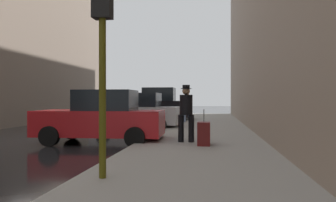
% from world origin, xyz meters
% --- Properties ---
extents(ground_plane, '(120.00, 120.00, 0.00)m').
position_xyz_m(ground_plane, '(0.00, 0.00, 0.00)').
color(ground_plane, black).
extents(sidewalk, '(4.00, 40.00, 0.15)m').
position_xyz_m(sidewalk, '(6.00, 0.00, 0.07)').
color(sidewalk, gray).
rests_on(sidewalk, ground_plane).
extents(parked_red_hatchback, '(4.26, 2.17, 1.79)m').
position_xyz_m(parked_red_hatchback, '(2.65, 0.05, 0.85)').
color(parked_red_hatchback, '#B2191E').
rests_on(parked_red_hatchback, ground_plane).
extents(parked_silver_sedan, '(4.24, 2.13, 1.79)m').
position_xyz_m(parked_silver_sedan, '(2.65, 5.22, 0.85)').
color(parked_silver_sedan, '#B7BABF').
rests_on(parked_silver_sedan, ground_plane).
extents(parked_black_suv, '(4.60, 2.07, 2.25)m').
position_xyz_m(parked_black_suv, '(2.65, 11.09, 1.03)').
color(parked_black_suv, black).
rests_on(parked_black_suv, ground_plane).
extents(fire_hydrant, '(0.42, 0.22, 0.70)m').
position_xyz_m(fire_hydrant, '(4.45, 7.42, 0.50)').
color(fire_hydrant, red).
rests_on(fire_hydrant, sidewalk).
extents(traffic_light, '(0.32, 0.32, 3.60)m').
position_xyz_m(traffic_light, '(4.50, -5.23, 2.76)').
color(traffic_light, '#514C0F').
rests_on(traffic_light, sidewalk).
extents(pedestrian_with_fedora, '(0.50, 0.40, 1.78)m').
position_xyz_m(pedestrian_with_fedora, '(5.53, -0.42, 1.14)').
color(pedestrian_with_fedora, black).
rests_on(pedestrian_with_fedora, sidewalk).
extents(pedestrian_in_jeans, '(0.53, 0.49, 1.71)m').
position_xyz_m(pedestrian_in_jeans, '(4.88, 8.43, 1.10)').
color(pedestrian_in_jeans, '#728CB2').
rests_on(pedestrian_in_jeans, sidewalk).
extents(rolling_suitcase, '(0.36, 0.56, 1.04)m').
position_xyz_m(rolling_suitcase, '(6.10, -1.04, 0.49)').
color(rolling_suitcase, '#591414').
rests_on(rolling_suitcase, sidewalk).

